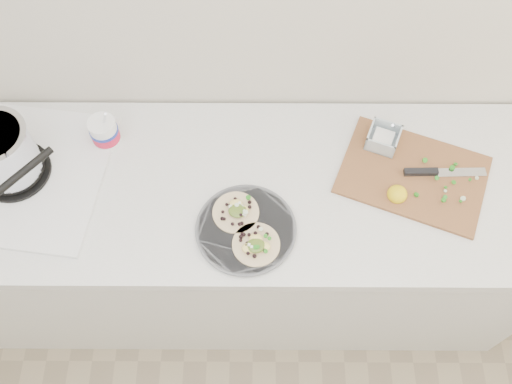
{
  "coord_description": "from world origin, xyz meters",
  "views": [
    {
      "loc": [
        0.21,
        0.52,
        2.46
      ],
      "look_at": [
        0.21,
        1.36,
        0.96
      ],
      "focal_mm": 40.0,
      "sensor_mm": 36.0,
      "label": 1
    }
  ],
  "objects_px": {
    "taco_plate": "(246,228)",
    "tub": "(105,131)",
    "stove": "(7,160)",
    "cutboard": "(413,170)"
  },
  "relations": [
    {
      "from": "tub",
      "to": "stove",
      "type": "bearing_deg",
      "value": -155.52
    },
    {
      "from": "stove",
      "to": "tub",
      "type": "bearing_deg",
      "value": 32.09
    },
    {
      "from": "taco_plate",
      "to": "tub",
      "type": "bearing_deg",
      "value": 144.94
    },
    {
      "from": "tub",
      "to": "taco_plate",
      "type": "bearing_deg",
      "value": -35.06
    },
    {
      "from": "stove",
      "to": "cutboard",
      "type": "height_order",
      "value": "stove"
    },
    {
      "from": "stove",
      "to": "taco_plate",
      "type": "relative_size",
      "value": 2.01
    },
    {
      "from": "taco_plate",
      "to": "cutboard",
      "type": "relative_size",
      "value": 0.58
    },
    {
      "from": "stove",
      "to": "cutboard",
      "type": "distance_m",
      "value": 1.26
    },
    {
      "from": "taco_plate",
      "to": "cutboard",
      "type": "distance_m",
      "value": 0.56
    },
    {
      "from": "stove",
      "to": "taco_plate",
      "type": "xyz_separation_m",
      "value": [
        0.73,
        -0.19,
        -0.07
      ]
    }
  ]
}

